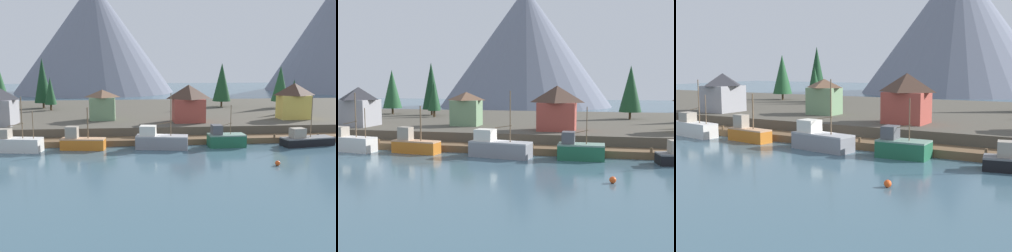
# 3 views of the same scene
# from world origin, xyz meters

# --- Properties ---
(ground_plane) EXTENTS (400.00, 400.00, 1.00)m
(ground_plane) POSITION_xyz_m (0.00, 20.00, -0.50)
(ground_plane) COLOR #3D5B6B
(dock) EXTENTS (80.00, 4.00, 1.60)m
(dock) POSITION_xyz_m (0.00, 1.99, 0.50)
(dock) COLOR brown
(dock) RESTS_ON ground_plane
(shoreline_bank) EXTENTS (400.00, 56.00, 2.50)m
(shoreline_bank) POSITION_xyz_m (0.00, 32.00, 1.25)
(shoreline_bank) COLOR #4C473D
(shoreline_bank) RESTS_ON ground_plane
(mountain_west_peak) EXTENTS (77.63, 77.63, 53.43)m
(mountain_west_peak) POSITION_xyz_m (-21.60, 134.01, 26.71)
(mountain_west_peak) COLOR slate
(mountain_west_peak) RESTS_ON ground_plane
(fishing_boat_white) EXTENTS (9.11, 4.06, 8.77)m
(fishing_boat_white) POSITION_xyz_m (-23.82, -2.15, 1.30)
(fishing_boat_white) COLOR silver
(fishing_boat_white) RESTS_ON ground_plane
(fishing_boat_orange) EXTENTS (7.30, 3.18, 6.91)m
(fishing_boat_orange) POSITION_xyz_m (-13.16, -1.68, 1.24)
(fishing_boat_orange) COLOR #CC6B1E
(fishing_boat_orange) RESTS_ON ground_plane
(fishing_boat_grey) EXTENTS (8.84, 4.31, 9.15)m
(fishing_boat_grey) POSITION_xyz_m (-0.39, -2.27, 1.38)
(fishing_boat_grey) COLOR gray
(fishing_boat_grey) RESTS_ON ground_plane
(fishing_boat_green) EXTENTS (6.16, 3.17, 7.07)m
(fishing_boat_green) POSITION_xyz_m (10.68, -1.74, 1.30)
(fishing_boat_green) COLOR #1E5B3D
(fishing_boat_green) RESTS_ON ground_plane
(fishing_boat_black) EXTENTS (9.38, 4.36, 8.29)m
(fishing_boat_black) POSITION_xyz_m (24.57, -2.39, 0.98)
(fishing_boat_black) COLOR black
(fishing_boat_black) RESTS_ON ground_plane
(house_green) EXTENTS (5.27, 4.33, 6.14)m
(house_green) POSITION_xyz_m (-10.72, 15.05, 5.62)
(house_green) COLOR #6B8E66
(house_green) RESTS_ON shoreline_bank
(house_red) EXTENTS (6.35, 5.18, 7.29)m
(house_red) POSITION_xyz_m (6.29, 10.45, 6.23)
(house_red) COLOR #9E4238
(house_red) RESTS_ON shoreline_bank
(house_yellow) EXTENTS (6.51, 4.29, 7.41)m
(house_yellow) POSITION_xyz_m (28.71, 12.58, 6.29)
(house_yellow) COLOR gold
(house_yellow) RESTS_ON shoreline_bank
(conifer_near_left) EXTENTS (2.91, 2.91, 8.14)m
(conifer_near_left) POSITION_xyz_m (-24.42, 32.90, 7.27)
(conifer_near_left) COLOR #4C3823
(conifer_near_left) RESTS_ON shoreline_bank
(conifer_mid_left) EXTENTS (4.46, 4.46, 10.80)m
(conifer_mid_left) POSITION_xyz_m (33.69, 32.72, 8.76)
(conifer_mid_left) COLOR #4C3823
(conifer_mid_left) RESTS_ON shoreline_bank
(conifer_mid_right) EXTENTS (2.87, 2.87, 7.78)m
(conifer_mid_right) POSITION_xyz_m (32.75, 22.07, 7.01)
(conifer_mid_right) COLOR #4C3823
(conifer_mid_right) RESTS_ON shoreline_bank
(conifer_back_left) EXTENTS (4.79, 4.79, 11.59)m
(conifer_back_left) POSITION_xyz_m (19.26, 36.82, 9.05)
(conifer_back_left) COLOR #4C3823
(conifer_back_left) RESTS_ON shoreline_bank
(conifer_back_right) EXTENTS (4.41, 4.41, 12.82)m
(conifer_back_right) POSITION_xyz_m (-27.27, 38.17, 9.63)
(conifer_back_right) COLOR #4C3823
(conifer_back_right) RESTS_ON shoreline_bank
(channel_buoy) EXTENTS (0.70, 0.70, 0.70)m
(channel_buoy) POSITION_xyz_m (14.75, -14.83, 0.35)
(channel_buoy) COLOR #E04C19
(channel_buoy) RESTS_ON ground_plane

